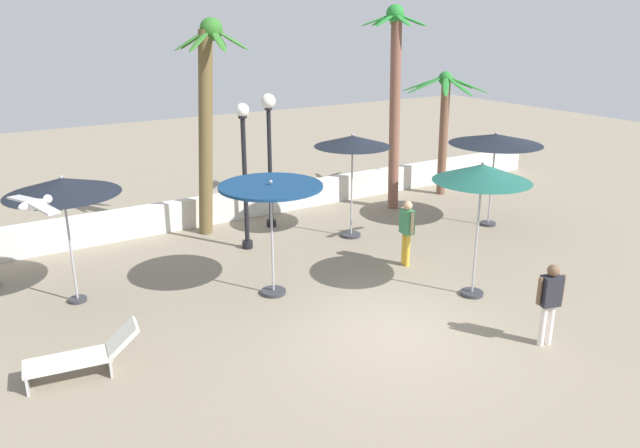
% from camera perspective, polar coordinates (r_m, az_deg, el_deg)
% --- Properties ---
extents(ground_plane, '(56.00, 56.00, 0.00)m').
position_cam_1_polar(ground_plane, '(12.31, 7.14, -9.82)').
color(ground_plane, gray).
extents(boundary_wall, '(25.20, 0.30, 0.85)m').
position_cam_1_polar(boundary_wall, '(18.68, -8.63, 1.57)').
color(boundary_wall, silver).
rests_on(boundary_wall, ground_plane).
extents(patio_umbrella_0, '(2.07, 2.07, 2.91)m').
position_cam_1_polar(patio_umbrella_0, '(16.57, 3.03, 7.50)').
color(patio_umbrella_0, '#333338').
rests_on(patio_umbrella_0, ground_plane).
extents(patio_umbrella_1, '(2.20, 2.20, 2.61)m').
position_cam_1_polar(patio_umbrella_1, '(13.01, -4.57, 2.62)').
color(patio_umbrella_1, '#333338').
rests_on(patio_umbrella_1, ground_plane).
extents(patio_umbrella_2, '(2.63, 2.63, 2.77)m').
position_cam_1_polar(patio_umbrella_2, '(18.24, 15.97, 7.50)').
color(patio_umbrella_2, '#333338').
rests_on(patio_umbrella_2, ground_plane).
extents(patio_umbrella_3, '(2.31, 2.31, 2.81)m').
position_cam_1_polar(patio_umbrella_3, '(13.56, -22.78, 3.18)').
color(patio_umbrella_3, '#333338').
rests_on(patio_umbrella_3, ground_plane).
extents(patio_umbrella_4, '(2.06, 2.06, 3.01)m').
position_cam_1_polar(patio_umbrella_4, '(13.21, 14.79, 4.45)').
color(patio_umbrella_4, '#333338').
rests_on(patio_umbrella_4, ground_plane).
extents(palm_tree_0, '(1.96, 1.98, 6.20)m').
position_cam_1_polar(palm_tree_0, '(19.17, 6.94, 12.21)').
color(palm_tree_0, brown).
rests_on(palm_tree_0, ground_plane).
extents(palm_tree_1, '(2.07, 2.07, 5.85)m').
position_cam_1_polar(palm_tree_1, '(17.12, -10.41, 10.66)').
color(palm_tree_1, brown).
rests_on(palm_tree_1, ground_plane).
extents(palm_tree_2, '(2.84, 2.85, 4.17)m').
position_cam_1_polar(palm_tree_2, '(21.23, 11.41, 9.89)').
color(palm_tree_2, brown).
rests_on(palm_tree_2, ground_plane).
extents(lamp_post_0, '(0.42, 0.42, 3.85)m').
position_cam_1_polar(lamp_post_0, '(17.48, -4.73, 7.81)').
color(lamp_post_0, black).
rests_on(lamp_post_0, ground_plane).
extents(lamp_post_2, '(0.35, 0.35, 3.82)m').
position_cam_1_polar(lamp_post_2, '(15.85, -7.02, 5.47)').
color(lamp_post_2, black).
rests_on(lamp_post_2, ground_plane).
extents(lounge_chair_0, '(1.94, 0.80, 0.84)m').
position_cam_1_polar(lounge_chair_0, '(11.39, -21.10, -11.32)').
color(lounge_chair_0, '#B7B7BC').
rests_on(lounge_chair_0, ground_plane).
extents(guest_0, '(0.29, 0.55, 1.65)m').
position_cam_1_polar(guest_0, '(15.09, 8.05, -0.26)').
color(guest_0, gold).
rests_on(guest_0, ground_plane).
extents(guest_1, '(0.54, 0.33, 1.61)m').
position_cam_1_polar(guest_1, '(12.08, 20.52, -6.38)').
color(guest_1, silver).
rests_on(guest_1, ground_plane).
extents(seagull_0, '(0.42, 1.00, 0.14)m').
position_cam_1_polar(seagull_0, '(7.42, -24.95, 1.73)').
color(seagull_0, white).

